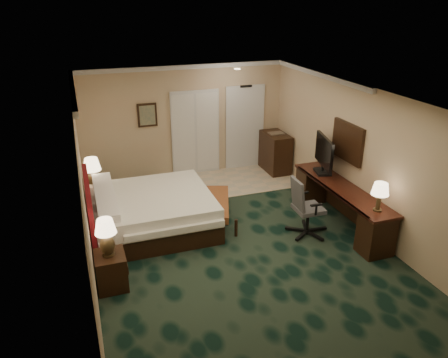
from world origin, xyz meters
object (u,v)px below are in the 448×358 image
object	(u,v)px
nightstand_far	(98,200)
minibar	(275,152)
nightstand_near	(111,271)
bed_bench	(216,212)
lamp_near	(106,237)
bed	(153,212)
desk	(340,206)
tv	(324,155)
desk_chair	(309,206)
lamp_far	(93,174)

from	to	relation	value
nightstand_far	minibar	bearing A→B (deg)	11.88
nightstand_near	bed_bench	size ratio (longest dim) A/B	0.40
lamp_near	bed_bench	world-z (taller)	lamp_near
bed	minibar	distance (m)	4.01
bed_bench	desk	bearing A→B (deg)	-1.08
tv	minibar	xyz separation A→B (m)	(-0.00, 2.23, -0.69)
bed	desk_chair	size ratio (longest dim) A/B	1.94
bed	lamp_near	bearing A→B (deg)	-121.01
desk_chair	minibar	bearing A→B (deg)	77.54
nightstand_far	desk	size ratio (longest dim) A/B	0.20
bed	tv	bearing A→B (deg)	-4.30
nightstand_far	bed	bearing A→B (deg)	-46.84
nightstand_far	lamp_far	size ratio (longest dim) A/B	0.82
desk	minibar	size ratio (longest dim) A/B	2.79
desk	minibar	world-z (taller)	minibar
desk	bed	bearing A→B (deg)	163.70
nightstand_near	desk_chair	xyz separation A→B (m)	(3.66, 0.47, 0.29)
bed_bench	desk	xyz separation A→B (m)	(2.28, -0.83, 0.15)
bed	desk_chair	xyz separation A→B (m)	(2.71, -1.15, 0.22)
nightstand_near	nightstand_far	xyz separation A→B (m)	(-0.01, 2.64, -0.01)
lamp_far	desk	xyz separation A→B (m)	(4.48, -2.03, -0.48)
bed_bench	lamp_far	bearing A→B (deg)	170.28
lamp_far	desk_chair	distance (m)	4.30
lamp_near	desk_chair	distance (m)	3.71
nightstand_far	lamp_near	size ratio (longest dim) A/B	0.90
nightstand_near	desk	size ratio (longest dim) A/B	0.21
nightstand_far	minibar	distance (m)	4.56
lamp_near	tv	distance (m)	4.66
desk_chair	bed_bench	bearing A→B (deg)	149.19
nightstand_far	minibar	size ratio (longest dim) A/B	0.55
lamp_near	desk_chair	xyz separation A→B (m)	(3.67, 0.46, -0.30)
bed_bench	tv	distance (m)	2.48
lamp_far	minibar	xyz separation A→B (m)	(4.49, 0.95, -0.39)
desk_chair	nightstand_far	bearing A→B (deg)	150.96
nightstand_far	bed_bench	xyz separation A→B (m)	(2.16, -1.22, -0.03)
desk	nightstand_far	bearing A→B (deg)	155.28
nightstand_near	nightstand_far	distance (m)	2.64
nightstand_far	desk	xyz separation A→B (m)	(4.45, -2.05, 0.12)
desk	lamp_near	bearing A→B (deg)	-172.49
tv	minibar	size ratio (longest dim) A/B	1.00
nightstand_near	bed_bench	distance (m)	2.58
lamp_near	bed	bearing A→B (deg)	58.99
lamp_near	minibar	bearing A→B (deg)	38.72
bed	desk	bearing A→B (deg)	-16.30
bed	desk	xyz separation A→B (m)	(3.48, -1.02, 0.05)
desk	tv	xyz separation A→B (m)	(0.01, 0.76, 0.78)
bed_bench	minibar	bearing A→B (deg)	62.15
tv	desk_chair	bearing A→B (deg)	-117.72
nightstand_far	bed_bench	world-z (taller)	nightstand_far
nightstand_far	lamp_near	world-z (taller)	lamp_near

